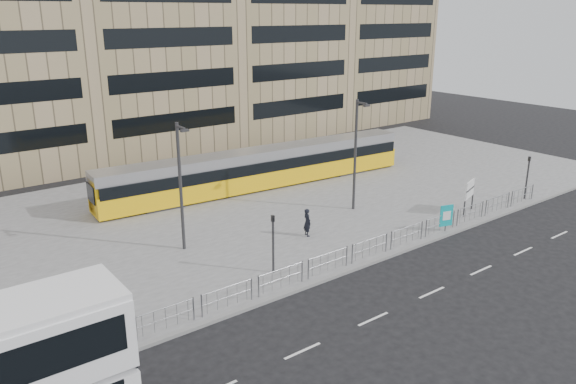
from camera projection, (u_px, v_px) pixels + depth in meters
ground at (344, 274)px, 28.82m from camera, size 120.00×120.00×0.00m
plaza at (223, 211)px, 37.85m from camera, size 64.00×24.00×0.15m
kerb at (344, 273)px, 28.84m from camera, size 64.00×0.25×0.17m
building_row at (106, 11)px, 51.63m from camera, size 70.40×18.40×31.20m
pedestrian_barrier at (366, 244)px, 30.06m from camera, size 32.07×0.07×1.10m
road_markings at (418, 299)px, 26.38m from camera, size 62.00×0.12×0.01m
tram at (261, 168)px, 42.27m from camera, size 25.16×4.35×2.95m
station_sign at (470, 191)px, 36.83m from camera, size 1.84×0.67×2.20m
ad_panel at (446, 216)px, 33.83m from camera, size 0.87×0.32×1.67m
pedestrian at (307, 222)px, 33.17m from camera, size 0.51×0.68×1.70m
traffic_light_west at (273, 236)px, 28.13m from camera, size 0.20×0.23×3.10m
traffic_light_east at (528, 172)px, 39.45m from camera, size 0.21×0.24×3.10m
lamp_post_west at (181, 182)px, 30.34m from camera, size 0.45×1.04×7.20m
lamp_post_east at (356, 150)px, 36.69m from camera, size 0.45×1.04×7.41m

